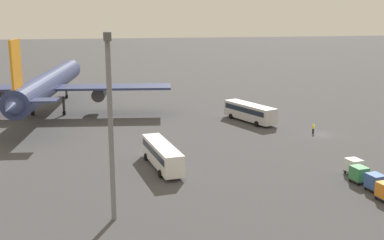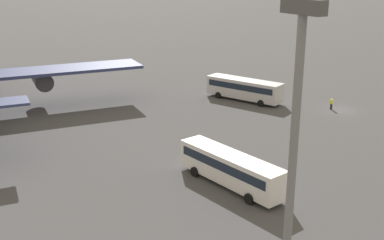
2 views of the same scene
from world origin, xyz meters
name	(u,v)px [view 2 (image 2 of 2)]	position (x,y,z in m)	size (l,w,h in m)	color
ground_plane	(339,110)	(0.00, 0.00, 0.00)	(600.00, 600.00, 0.00)	#424244
shuttle_bus_near	(244,88)	(11.48, 8.77, 1.99)	(12.58, 7.19, 3.33)	silver
shuttle_bus_far	(231,167)	(-12.45, 28.45, 1.92)	(12.41, 4.19, 3.21)	white
worker_person	(331,104)	(0.83, 0.83, 0.87)	(0.38, 0.38, 1.74)	#1E1E2D
light_pole	(295,132)	(-27.78, 35.28, 11.29)	(2.80, 0.70, 18.53)	slate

